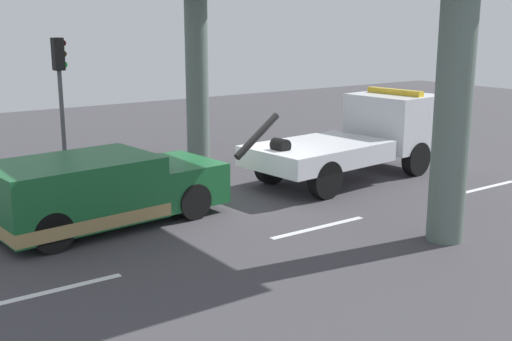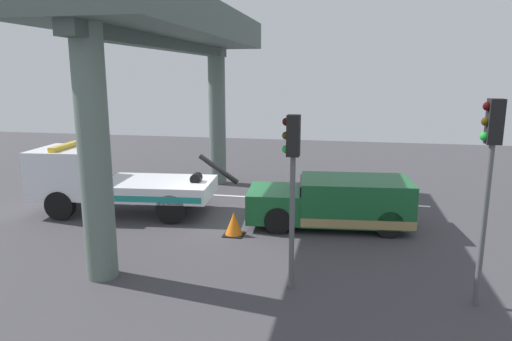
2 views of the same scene
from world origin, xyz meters
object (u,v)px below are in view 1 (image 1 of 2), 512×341
at_px(towed_van_green, 99,192).
at_px(traffic_light_far, 60,77).
at_px(traffic_cone_orange, 186,178).
at_px(tow_truck_white, 363,135).

bearing_deg(towed_van_green, traffic_light_far, 79.37).
distance_m(towed_van_green, traffic_cone_orange, 3.47).
height_order(tow_truck_white, towed_van_green, tow_truck_white).
relative_size(tow_truck_white, traffic_light_far, 1.83).
bearing_deg(traffic_light_far, tow_truck_white, -32.92).
bearing_deg(towed_van_green, traffic_cone_orange, 27.06).
distance_m(tow_truck_white, traffic_light_far, 8.84).
height_order(towed_van_green, traffic_cone_orange, towed_van_green).
relative_size(tow_truck_white, traffic_cone_orange, 10.03).
bearing_deg(traffic_cone_orange, tow_truck_white, -16.22).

